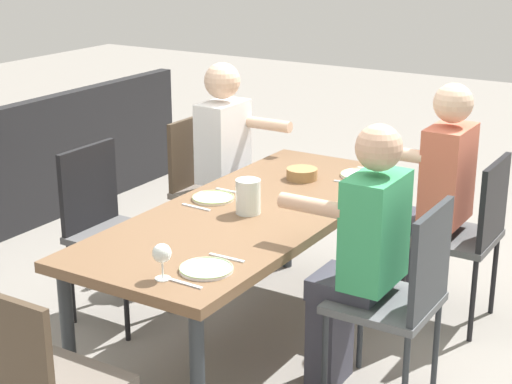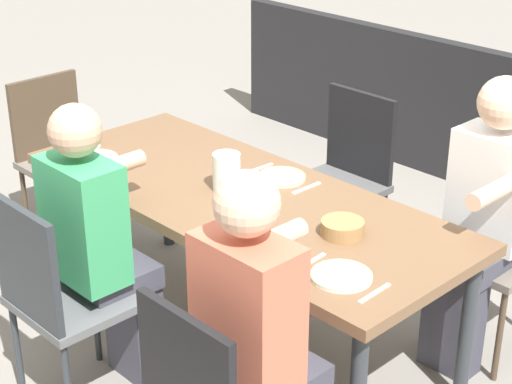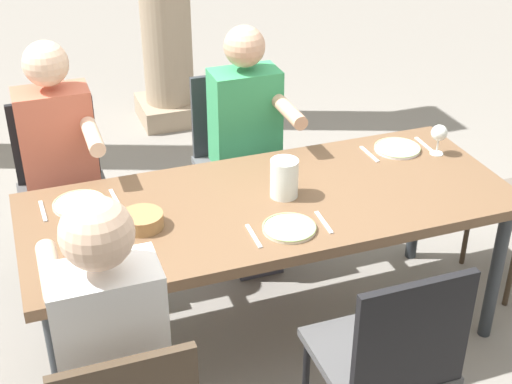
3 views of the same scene
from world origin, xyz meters
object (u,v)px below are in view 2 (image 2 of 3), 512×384
chair_west_south (503,235)px  plate_0 (341,276)px  plate_2 (95,159)px  diner_man_white (100,243)px  wine_glass_2 (92,126)px  chair_mid_north (58,292)px  plate_1 (282,177)px  dining_table (240,207)px  chair_mid_south (344,171)px  water_pitcher (227,174)px  chair_head_east (60,149)px  bread_basket (342,228)px  diner_guest_third (483,216)px  diner_woman_green (261,338)px

chair_west_south → plate_0: size_ratio=4.12×
plate_2 → diner_man_white: bearing=146.9°
plate_0 → wine_glass_2: wine_glass_2 is taller
chair_mid_north → plate_2: bearing=-44.6°
plate_1 → plate_2: bearing=32.6°
dining_table → wine_glass_2: wine_glass_2 is taller
chair_west_south → plate_2: bearing=35.1°
chair_mid_south → water_pitcher: (-0.06, 0.86, 0.26)m
dining_table → chair_mid_north: (0.13, 0.85, -0.13)m
chair_head_east → water_pitcher: 1.43m
chair_west_south → wine_glass_2: 1.98m
dining_table → chair_west_south: chair_west_south is taller
bread_basket → wine_glass_2: bearing=6.5°
diner_guest_third → plate_2: 1.78m
dining_table → chair_mid_south: bearing=-81.4°
diner_man_white → wine_glass_2: bearing=-33.0°
chair_mid_north → diner_woman_green: diner_woman_green is taller
wine_glass_2 → chair_west_south: bearing=-149.9°
chair_mid_north → bread_basket: (-0.68, -0.87, 0.22)m
plate_0 → bread_basket: (0.21, -0.25, 0.02)m
chair_mid_north → water_pitcher: chair_mid_north is taller
diner_woman_green → dining_table: bearing=-39.2°
diner_man_white → diner_guest_third: bearing=-126.0°
chair_west_south → bread_basket: bearing=73.4°
diner_man_white → bread_basket: bearing=-135.9°
wine_glass_2 → water_pitcher: (-0.83, -0.12, -0.03)m
chair_mid_north → plate_2: chair_mid_north is taller
chair_west_south → chair_mid_north: size_ratio=0.97×
chair_mid_north → bread_basket: 1.13m
chair_head_east → water_pitcher: size_ratio=5.40×
chair_head_east → diner_man_white: size_ratio=0.71×
diner_man_white → diner_guest_third: size_ratio=0.99×
plate_1 → water_pitcher: size_ratio=1.28×
diner_guest_third → plate_0: diner_guest_third is taller
chair_mid_north → chair_head_east: (1.34, -0.85, -0.03)m
chair_mid_south → chair_head_east: 1.58m
diner_man_white → plate_1: bearing=-99.2°
chair_head_east → water_pitcher: chair_head_east is taller
dining_table → diner_woman_green: diner_woman_green is taller
diner_woman_green → bread_basket: (0.24, -0.67, 0.07)m
diner_man_white → plate_1: size_ratio=5.91×
diner_woman_green → water_pitcher: bearing=-36.2°
chair_head_east → diner_woman_green: (-2.26, 0.65, 0.18)m
plate_2 → dining_table: bearing=-162.2°
chair_west_south → bread_basket: size_ratio=5.40×
plate_1 → chair_west_south: bearing=-142.7°
diner_man_white → bread_basket: 0.96m
plate_1 → water_pitcher: 0.28m
chair_head_east → plate_1: 1.51m
chair_mid_south → bread_basket: 1.09m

